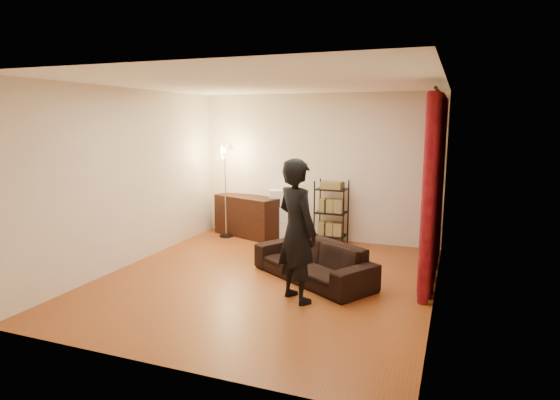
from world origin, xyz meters
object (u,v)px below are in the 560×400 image
at_px(sofa, 313,261).
at_px(wire_shelf, 331,212).
at_px(media_cabinet, 247,216).
at_px(storage_boxes, 279,214).
at_px(person, 297,231).
at_px(floor_lamp, 225,191).

relative_size(sofa, wire_shelf, 1.61).
bearing_deg(sofa, media_cabinet, 166.24).
relative_size(media_cabinet, wire_shelf, 1.14).
height_order(sofa, storage_boxes, storage_boxes).
height_order(person, media_cabinet, person).
distance_m(person, storage_boxes, 3.17).
bearing_deg(wire_shelf, floor_lamp, -173.23).
distance_m(person, floor_lamp, 3.43).
xyz_separation_m(sofa, wire_shelf, (-0.25, 1.94, 0.31)).
xyz_separation_m(sofa, person, (0.03, -0.79, 0.61)).
bearing_deg(media_cabinet, person, -35.82).
relative_size(wire_shelf, floor_lamp, 0.65).
distance_m(wire_shelf, floor_lamp, 2.06).
height_order(person, storage_boxes, person).
relative_size(sofa, floor_lamp, 1.05).
relative_size(person, floor_lamp, 1.00).
height_order(person, floor_lamp, same).
bearing_deg(storage_boxes, media_cabinet, -172.15).
xyz_separation_m(person, wire_shelf, (-0.28, 2.74, -0.31)).
xyz_separation_m(sofa, storage_boxes, (-1.31, 2.06, 0.19)).
relative_size(sofa, storage_boxes, 2.03).
bearing_deg(person, media_cabinet, -20.07).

